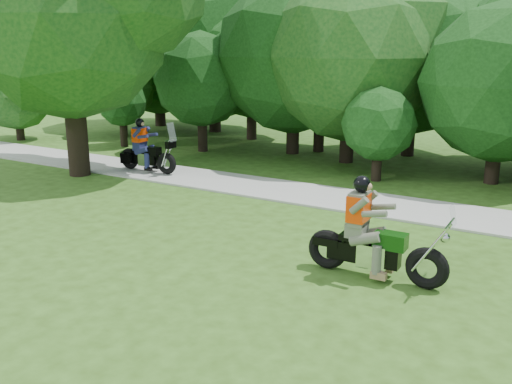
% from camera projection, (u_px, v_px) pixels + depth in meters
% --- Properties ---
extents(ground, '(100.00, 100.00, 0.00)m').
position_uv_depth(ground, '(250.00, 346.00, 8.30)').
color(ground, '#2E4D16').
rests_on(ground, ground).
extents(walkway, '(60.00, 2.20, 0.06)m').
position_uv_depth(walkway, '(407.00, 209.00, 14.95)').
color(walkway, '#A4A49F').
rests_on(walkway, ground).
extents(tree_line, '(40.37, 11.88, 7.78)m').
position_uv_depth(tree_line, '(476.00, 59.00, 19.43)').
color(tree_line, black).
rests_on(tree_line, ground).
extents(chopper_motorcycle, '(2.70, 0.72, 1.93)m').
position_uv_depth(chopper_motorcycle, '(369.00, 241.00, 10.55)').
color(chopper_motorcycle, black).
rests_on(chopper_motorcycle, ground).
extents(touring_motorcycle, '(2.32, 0.66, 1.77)m').
position_uv_depth(touring_motorcycle, '(144.00, 152.00, 18.98)').
color(touring_motorcycle, black).
rests_on(touring_motorcycle, walkway).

